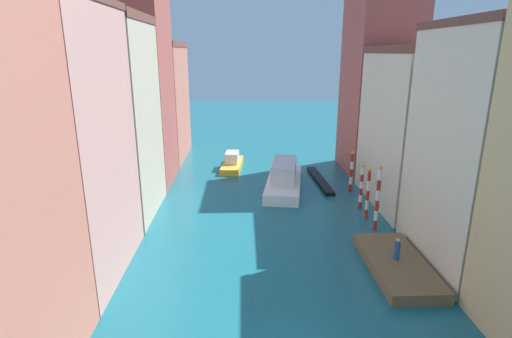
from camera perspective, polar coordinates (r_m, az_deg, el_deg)
name	(u,v)px	position (r m, az deg, el deg)	size (l,w,h in m)	color
ground_plane	(264,188)	(40.51, 1.17, -2.80)	(154.00, 154.00, 0.00)	#196070
building_left_1	(56,145)	(25.76, -26.67, 3.04)	(6.68, 9.75, 16.26)	tan
building_left_2	(109,119)	(34.63, -20.19, 6.73)	(6.68, 9.13, 16.18)	#BCB299
building_left_3	(135,86)	(42.66, -16.89, 11.33)	(6.68, 8.12, 20.09)	#B25147
building_left_4	(157,101)	(52.70, -13.90, 9.34)	(6.68, 11.88, 14.52)	#C6705B
building_right_1	(488,149)	(28.25, 30.22, 2.44)	(6.68, 9.25, 15.15)	beige
building_right_2	(415,128)	(37.60, 21.72, 5.45)	(6.68, 11.59, 13.82)	beige
building_right_3	(378,84)	(47.01, 17.05, 11.57)	(6.68, 9.03, 19.84)	#B25147
waterfront_dock	(397,265)	(27.50, 19.47, -12.76)	(3.46, 7.76, 0.71)	brown
person_on_dock	(397,250)	(27.07, 19.48, -10.79)	(0.36, 0.36, 1.45)	#234C93
mooring_pole_0	(378,198)	(31.74, 16.97, -3.98)	(0.33, 0.33, 5.21)	red
mooring_pole_1	(368,193)	(33.86, 15.68, -3.36)	(0.29, 0.29, 4.37)	red
mooring_pole_2	(361,186)	(35.98, 14.81, -2.36)	(0.33, 0.33, 4.07)	red
mooring_pole_3	(351,171)	(40.15, 13.47, -0.25)	(0.35, 0.35, 4.15)	red
vaporetto_white	(284,178)	(40.24, 4.02, -1.34)	(4.81, 10.55, 2.85)	white
gondola_black	(320,180)	(43.06, 9.08, -1.57)	(1.37, 9.00, 0.37)	black
motorboat_0	(232,163)	(47.44, -3.42, 0.89)	(2.67, 6.79, 1.96)	gold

